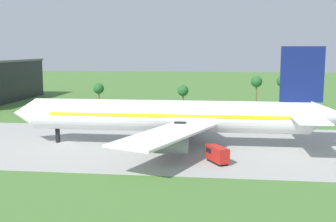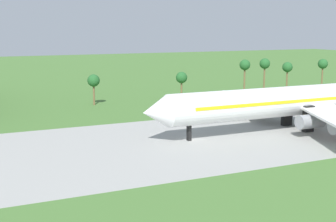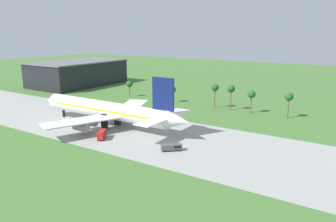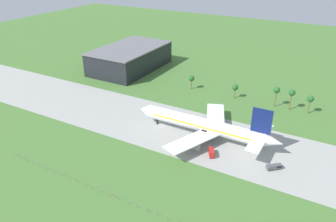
{
  "view_description": "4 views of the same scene",
  "coord_description": "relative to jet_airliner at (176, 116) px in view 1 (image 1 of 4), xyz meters",
  "views": [
    {
      "loc": [
        33.79,
        -86.83,
        20.19
      ],
      "look_at": [
        23.32,
        -0.14,
        7.4
      ],
      "focal_mm": 45.0,
      "sensor_mm": 36.0,
      "label": 1
    },
    {
      "loc": [
        -42.91,
        -81.41,
        22.51
      ],
      "look_at": [
        -5.64,
        -0.14,
        6.4
      ],
      "focal_mm": 50.0,
      "sensor_mm": 36.0,
      "label": 2
    },
    {
      "loc": [
        110.46,
        -89.4,
        35.61
      ],
      "look_at": [
        52.28,
        -0.14,
        9.68
      ],
      "focal_mm": 35.0,
      "sensor_mm": 36.0,
      "label": 3
    },
    {
      "loc": [
        75.43,
        -124.68,
        80.15
      ],
      "look_at": [
        2.28,
        5.0,
        6.0
      ],
      "focal_mm": 35.0,
      "sensor_mm": 36.0,
      "label": 4
    }
  ],
  "objects": [
    {
      "name": "ground_plane",
      "position": [
        -25.11,
        0.14,
        -6.33
      ],
      "size": [
        600.0,
        600.0,
        0.0
      ],
      "primitive_type": "plane",
      "color": "#477233"
    },
    {
      "name": "taxiway_strip",
      "position": [
        -25.11,
        0.14,
        -6.32
      ],
      "size": [
        320.0,
        44.0,
        0.02
      ],
      "color": "#9E9E99",
      "rests_on": "ground_plane"
    },
    {
      "name": "jet_airliner",
      "position": [
        0.0,
        0.0,
        0.0
      ],
      "size": [
        71.37,
        54.83,
        20.83
      ],
      "color": "white",
      "rests_on": "ground_plane"
    },
    {
      "name": "baggage_tug",
      "position": [
        8.59,
        -12.65,
        -4.74
      ],
      "size": [
        4.42,
        5.71,
        2.99
      ],
      "color": "black",
      "rests_on": "ground_plane"
    },
    {
      "name": "palm_tree_row",
      "position": [
        18.23,
        50.43,
        2.11
      ],
      "size": [
        89.62,
        3.6,
        11.96
      ],
      "color": "brown",
      "rests_on": "ground_plane"
    }
  ]
}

